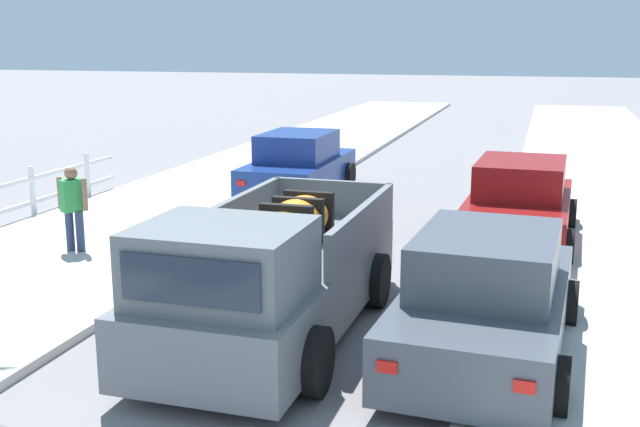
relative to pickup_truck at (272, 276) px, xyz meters
name	(u,v)px	position (x,y,z in m)	size (l,w,h in m)	color
sidewalk_left	(172,209)	(-4.61, 6.29, -0.75)	(4.69, 60.00, 0.12)	beige
sidewalk_right	(632,240)	(4.81, 6.29, -0.75)	(4.69, 60.00, 0.12)	beige
curb_left	(212,212)	(-3.66, 6.29, -0.76)	(0.16, 60.00, 0.10)	silver
curb_right	(578,237)	(3.86, 6.29, -0.76)	(0.16, 60.00, 0.10)	silver
pickup_truck	(272,276)	(0.00, 0.00, 0.00)	(2.26, 5.23, 1.80)	slate
car_right_near	(519,205)	(2.76, 5.68, -0.10)	(2.15, 4.31, 1.54)	maroon
car_right_mid	(486,300)	(2.60, 0.16, -0.10)	(2.21, 4.34, 1.54)	#474C56
car_left_far	(299,166)	(-2.49, 8.76, -0.10)	(2.03, 4.26, 1.54)	navy
pedestrian	(73,206)	(-4.51, 2.52, 0.10)	(0.57, 0.44, 1.59)	navy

